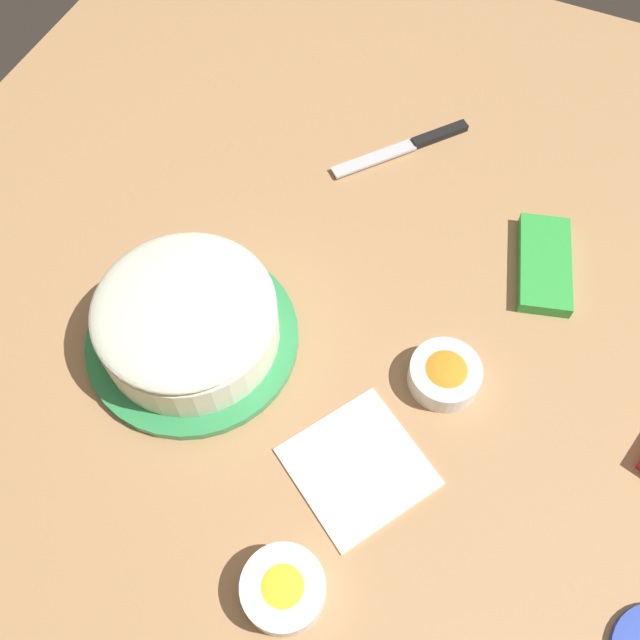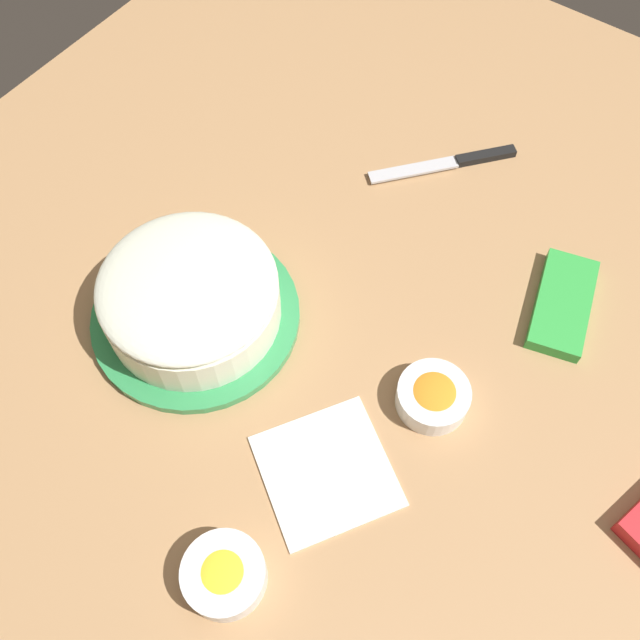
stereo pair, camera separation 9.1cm
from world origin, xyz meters
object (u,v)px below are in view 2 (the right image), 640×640
at_px(frosted_cake, 191,300).
at_px(sprinkle_bowl_orange, 433,396).
at_px(paper_napkin, 327,470).
at_px(candy_box_lower, 563,304).
at_px(spreading_knife, 456,162).
at_px(sprinkle_bowl_yellow, 224,575).

relative_size(frosted_cake, sprinkle_bowl_orange, 3.05).
bearing_deg(paper_napkin, candy_box_lower, -18.77).
distance_m(frosted_cake, paper_napkin, 0.28).
relative_size(spreading_knife, sprinkle_bowl_yellow, 2.06).
bearing_deg(sprinkle_bowl_orange, spreading_knife, 25.80).
bearing_deg(candy_box_lower, spreading_knife, 44.76).
distance_m(sprinkle_bowl_orange, candy_box_lower, 0.24).
bearing_deg(paper_napkin, frosted_cake, 75.15).
relative_size(sprinkle_bowl_orange, paper_napkin, 0.61).
height_order(spreading_knife, paper_napkin, spreading_knife).
bearing_deg(spreading_knife, frosted_cake, 161.85).
bearing_deg(frosted_cake, sprinkle_bowl_yellow, -133.76).
relative_size(sprinkle_bowl_yellow, candy_box_lower, 0.59).
distance_m(frosted_cake, spreading_knife, 0.47).
distance_m(frosted_cake, sprinkle_bowl_orange, 0.33).
distance_m(sprinkle_bowl_yellow, candy_box_lower, 0.56).
height_order(sprinkle_bowl_yellow, candy_box_lower, sprinkle_bowl_yellow).
bearing_deg(sprinkle_bowl_orange, sprinkle_bowl_yellow, 166.58).
bearing_deg(paper_napkin, sprinkle_bowl_orange, -20.24).
height_order(sprinkle_bowl_orange, candy_box_lower, sprinkle_bowl_orange).
bearing_deg(frosted_cake, candy_box_lower, -52.34).
bearing_deg(sprinkle_bowl_yellow, sprinkle_bowl_orange, -13.42).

